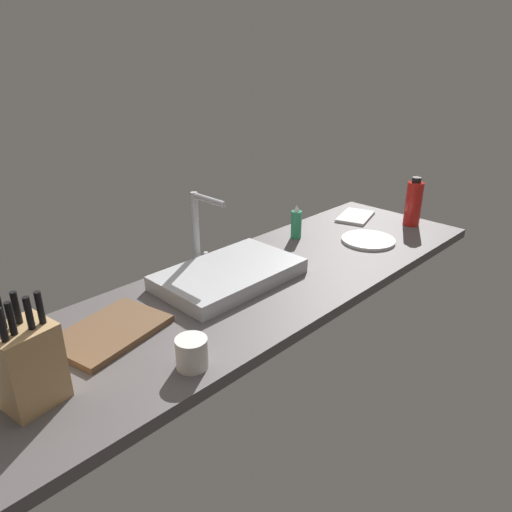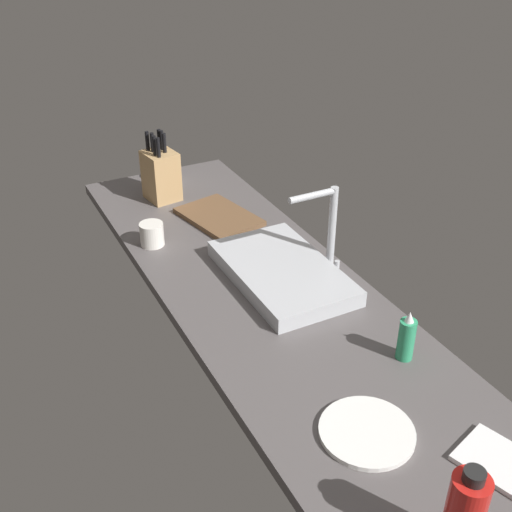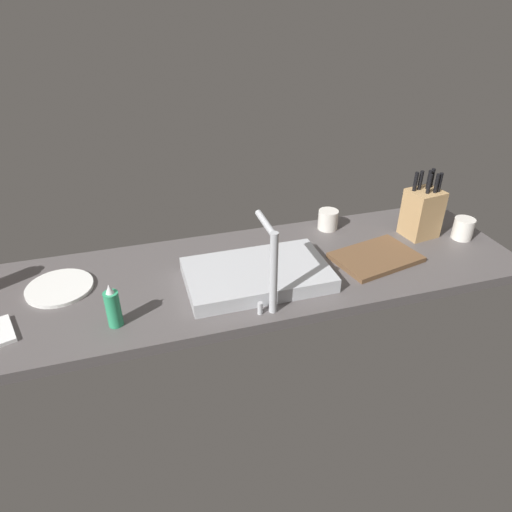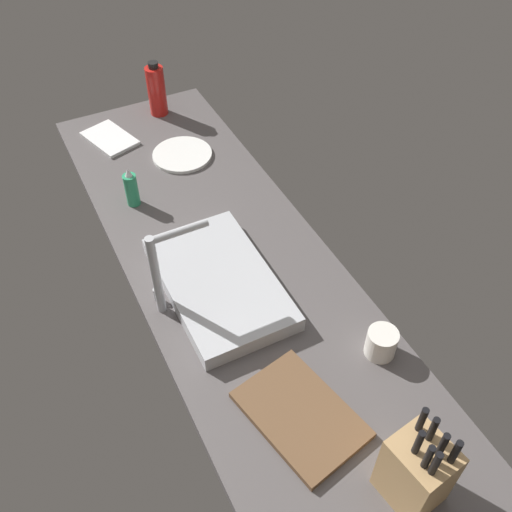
{
  "view_description": "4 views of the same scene",
  "coord_description": "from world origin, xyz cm",
  "px_view_note": "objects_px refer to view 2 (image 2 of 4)",
  "views": [
    {
      "loc": [
        -99.26,
        -98.14,
        74.03
      ],
      "look_at": [
        0.55,
        -0.59,
        13.28
      ],
      "focal_mm": 33.48,
      "sensor_mm": 36.0,
      "label": 1
    },
    {
      "loc": [
        134.35,
        -72.74,
        107.13
      ],
      "look_at": [
        -6.91,
        -0.35,
        12.18
      ],
      "focal_mm": 44.3,
      "sensor_mm": 36.0,
      "label": 2
    },
    {
      "loc": [
        32.39,
        127.68,
        89.53
      ],
      "look_at": [
        -5.47,
        1.38,
        9.64
      ],
      "focal_mm": 32.25,
      "sensor_mm": 36.0,
      "label": 3
    },
    {
      "loc": [
        -102.54,
        44.91,
        125.81
      ],
      "look_at": [
        -4.64,
        -4.36,
        11.72
      ],
      "focal_mm": 40.26,
      "sensor_mm": 36.0,
      "label": 4
    }
  ],
  "objects_px": {
    "knife_block": "(161,175)",
    "dinner_plate": "(367,432)",
    "faucet": "(327,221)",
    "ceramic_cup": "(152,234)",
    "soap_bottle": "(406,338)",
    "dish_towel": "(509,468)",
    "cutting_board": "(219,217)",
    "coffee_mug": "(167,171)",
    "sink_basin": "(282,272)"
  },
  "relations": [
    {
      "from": "ceramic_cup",
      "to": "dish_towel",
      "type": "bearing_deg",
      "value": 15.68
    },
    {
      "from": "knife_block",
      "to": "ceramic_cup",
      "type": "relative_size",
      "value": 3.28
    },
    {
      "from": "cutting_board",
      "to": "faucet",
      "type": "bearing_deg",
      "value": 19.25
    },
    {
      "from": "dinner_plate",
      "to": "coffee_mug",
      "type": "bearing_deg",
      "value": 176.81
    },
    {
      "from": "coffee_mug",
      "to": "ceramic_cup",
      "type": "distance_m",
      "value": 0.51
    },
    {
      "from": "sink_basin",
      "to": "coffee_mug",
      "type": "height_order",
      "value": "coffee_mug"
    },
    {
      "from": "knife_block",
      "to": "soap_bottle",
      "type": "relative_size",
      "value": 1.83
    },
    {
      "from": "coffee_mug",
      "to": "dish_towel",
      "type": "bearing_deg",
      "value": 4.08
    },
    {
      "from": "ceramic_cup",
      "to": "coffee_mug",
      "type": "bearing_deg",
      "value": 154.42
    },
    {
      "from": "knife_block",
      "to": "coffee_mug",
      "type": "xyz_separation_m",
      "value": [
        -0.15,
        0.07,
        -0.06
      ]
    },
    {
      "from": "coffee_mug",
      "to": "ceramic_cup",
      "type": "height_order",
      "value": "coffee_mug"
    },
    {
      "from": "sink_basin",
      "to": "coffee_mug",
      "type": "distance_m",
      "value": 0.84
    },
    {
      "from": "cutting_board",
      "to": "dinner_plate",
      "type": "bearing_deg",
      "value": -6.89
    },
    {
      "from": "cutting_board",
      "to": "soap_bottle",
      "type": "xyz_separation_m",
      "value": [
        0.9,
        0.11,
        0.05
      ]
    },
    {
      "from": "faucet",
      "to": "soap_bottle",
      "type": "bearing_deg",
      "value": -6.44
    },
    {
      "from": "knife_block",
      "to": "cutting_board",
      "type": "height_order",
      "value": "knife_block"
    },
    {
      "from": "dish_towel",
      "to": "sink_basin",
      "type": "bearing_deg",
      "value": -175.62
    },
    {
      "from": "dinner_plate",
      "to": "sink_basin",
      "type": "bearing_deg",
      "value": 167.63
    },
    {
      "from": "sink_basin",
      "to": "faucet",
      "type": "relative_size",
      "value": 1.74
    },
    {
      "from": "knife_block",
      "to": "dinner_plate",
      "type": "xyz_separation_m",
      "value": [
        1.32,
        -0.01,
        -0.09
      ]
    },
    {
      "from": "sink_basin",
      "to": "dinner_plate",
      "type": "bearing_deg",
      "value": -12.37
    },
    {
      "from": "cutting_board",
      "to": "ceramic_cup",
      "type": "height_order",
      "value": "ceramic_cup"
    },
    {
      "from": "coffee_mug",
      "to": "sink_basin",
      "type": "bearing_deg",
      "value": 3.78
    },
    {
      "from": "knife_block",
      "to": "soap_bottle",
      "type": "bearing_deg",
      "value": 2.64
    },
    {
      "from": "knife_block",
      "to": "dish_towel",
      "type": "bearing_deg",
      "value": -1.27
    },
    {
      "from": "cutting_board",
      "to": "dinner_plate",
      "type": "height_order",
      "value": "cutting_board"
    },
    {
      "from": "cutting_board",
      "to": "ceramic_cup",
      "type": "distance_m",
      "value": 0.28
    },
    {
      "from": "faucet",
      "to": "dinner_plate",
      "type": "bearing_deg",
      "value": -24.7
    },
    {
      "from": "faucet",
      "to": "ceramic_cup",
      "type": "bearing_deg",
      "value": -131.88
    },
    {
      "from": "knife_block",
      "to": "coffee_mug",
      "type": "relative_size",
      "value": 3.16
    },
    {
      "from": "knife_block",
      "to": "dinner_plate",
      "type": "height_order",
      "value": "knife_block"
    },
    {
      "from": "knife_block",
      "to": "dish_towel",
      "type": "relative_size",
      "value": 1.26
    },
    {
      "from": "faucet",
      "to": "ceramic_cup",
      "type": "distance_m",
      "value": 0.58
    },
    {
      "from": "faucet",
      "to": "dinner_plate",
      "type": "height_order",
      "value": "faucet"
    },
    {
      "from": "cutting_board",
      "to": "soap_bottle",
      "type": "distance_m",
      "value": 0.91
    },
    {
      "from": "dish_towel",
      "to": "faucet",
      "type": "bearing_deg",
      "value": 174.22
    },
    {
      "from": "ceramic_cup",
      "to": "faucet",
      "type": "bearing_deg",
      "value": 48.12
    },
    {
      "from": "knife_block",
      "to": "dish_towel",
      "type": "distance_m",
      "value": 1.55
    },
    {
      "from": "coffee_mug",
      "to": "ceramic_cup",
      "type": "relative_size",
      "value": 1.04
    },
    {
      "from": "faucet",
      "to": "ceramic_cup",
      "type": "relative_size",
      "value": 3.43
    },
    {
      "from": "faucet",
      "to": "dish_towel",
      "type": "xyz_separation_m",
      "value": [
        0.83,
        -0.08,
        -0.16
      ]
    },
    {
      "from": "dish_towel",
      "to": "knife_block",
      "type": "bearing_deg",
      "value": -172.9
    },
    {
      "from": "knife_block",
      "to": "ceramic_cup",
      "type": "distance_m",
      "value": 0.36
    },
    {
      "from": "sink_basin",
      "to": "ceramic_cup",
      "type": "bearing_deg",
      "value": -143.74
    },
    {
      "from": "faucet",
      "to": "knife_block",
      "type": "height_order",
      "value": "faucet"
    },
    {
      "from": "soap_bottle",
      "to": "dinner_plate",
      "type": "bearing_deg",
      "value": -54.36
    },
    {
      "from": "faucet",
      "to": "soap_bottle",
      "type": "height_order",
      "value": "faucet"
    },
    {
      "from": "sink_basin",
      "to": "coffee_mug",
      "type": "bearing_deg",
      "value": -176.22
    },
    {
      "from": "soap_bottle",
      "to": "dinner_plate",
      "type": "xyz_separation_m",
      "value": [
        0.17,
        -0.23,
        -0.05
      ]
    },
    {
      "from": "knife_block",
      "to": "cutting_board",
      "type": "xyz_separation_m",
      "value": [
        0.25,
        0.12,
        -0.09
      ]
    }
  ]
}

